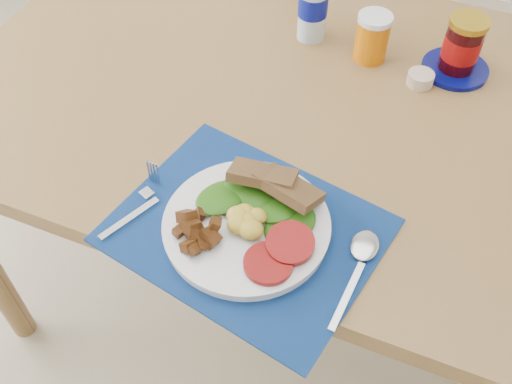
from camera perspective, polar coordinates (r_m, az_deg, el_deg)
ground at (r=1.69m, az=0.55°, el=-14.83°), size 4.00×4.00×0.00m
table at (r=1.26m, az=4.22°, el=6.23°), size 1.40×0.90×0.75m
placemat at (r=0.97m, az=-0.90°, el=-3.65°), size 0.47×0.40×0.00m
breakfast_plate at (r=0.95m, az=-1.29°, el=-2.99°), size 0.27×0.27×0.06m
fork at (r=1.02m, az=-10.95°, el=-0.95°), size 0.06×0.16×0.00m
spoon at (r=0.94m, az=9.83°, el=-6.46°), size 0.04×0.19×0.01m
juice_glass at (r=1.29m, az=10.98°, el=14.16°), size 0.07×0.07×0.10m
ramekin at (r=1.26m, az=15.38°, el=10.36°), size 0.05×0.05×0.03m
jam_on_saucer at (r=1.29m, az=18.94°, el=12.75°), size 0.14×0.14×0.12m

